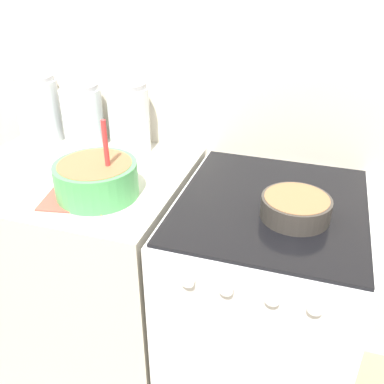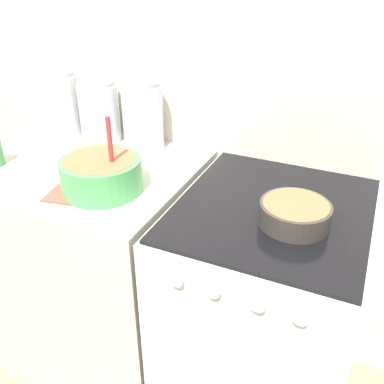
{
  "view_description": "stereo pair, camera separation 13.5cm",
  "coord_description": "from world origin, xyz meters",
  "px_view_note": "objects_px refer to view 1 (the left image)",
  "views": [
    {
      "loc": [
        0.44,
        -0.87,
        1.65
      ],
      "look_at": [
        0.08,
        0.25,
        0.98
      ],
      "focal_mm": 40.0,
      "sensor_mm": 36.0,
      "label": 1
    },
    {
      "loc": [
        0.57,
        -0.82,
        1.65
      ],
      "look_at": [
        0.08,
        0.25,
        0.98
      ],
      "focal_mm": 40.0,
      "sensor_mm": 36.0,
      "label": 2
    }
  ],
  "objects_px": {
    "mixing_bowl": "(96,177)",
    "baking_pan": "(296,207)",
    "storage_jar_middle": "(83,120)",
    "storage_jar_right": "(130,123)",
    "storage_jar_left": "(39,113)",
    "stove": "(261,308)"
  },
  "relations": [
    {
      "from": "mixing_bowl",
      "to": "baking_pan",
      "type": "xyz_separation_m",
      "value": [
        0.64,
        0.06,
        -0.03
      ]
    },
    {
      "from": "storage_jar_middle",
      "to": "storage_jar_right",
      "type": "height_order",
      "value": "storage_jar_right"
    },
    {
      "from": "storage_jar_left",
      "to": "storage_jar_right",
      "type": "height_order",
      "value": "storage_jar_right"
    },
    {
      "from": "baking_pan",
      "to": "storage_jar_right",
      "type": "height_order",
      "value": "storage_jar_right"
    },
    {
      "from": "stove",
      "to": "mixing_bowl",
      "type": "bearing_deg",
      "value": -167.18
    },
    {
      "from": "stove",
      "to": "storage_jar_middle",
      "type": "height_order",
      "value": "storage_jar_middle"
    },
    {
      "from": "storage_jar_middle",
      "to": "baking_pan",
      "type": "bearing_deg",
      "value": -18.98
    },
    {
      "from": "storage_jar_left",
      "to": "stove",
      "type": "bearing_deg",
      "value": -13.11
    },
    {
      "from": "mixing_bowl",
      "to": "storage_jar_middle",
      "type": "bearing_deg",
      "value": 124.91
    },
    {
      "from": "storage_jar_left",
      "to": "storage_jar_middle",
      "type": "xyz_separation_m",
      "value": [
        0.21,
        0.0,
        -0.01
      ]
    },
    {
      "from": "storage_jar_middle",
      "to": "stove",
      "type": "bearing_deg",
      "value": -16.29
    },
    {
      "from": "mixing_bowl",
      "to": "baking_pan",
      "type": "relative_size",
      "value": 1.29
    },
    {
      "from": "stove",
      "to": "storage_jar_right",
      "type": "distance_m",
      "value": 0.88
    },
    {
      "from": "baking_pan",
      "to": "storage_jar_left",
      "type": "xyz_separation_m",
      "value": [
        -1.11,
        0.31,
        0.08
      ]
    },
    {
      "from": "baking_pan",
      "to": "storage_jar_middle",
      "type": "xyz_separation_m",
      "value": [
        -0.9,
        0.31,
        0.07
      ]
    },
    {
      "from": "baking_pan",
      "to": "storage_jar_left",
      "type": "height_order",
      "value": "storage_jar_left"
    },
    {
      "from": "baking_pan",
      "to": "mixing_bowl",
      "type": "bearing_deg",
      "value": -174.8
    },
    {
      "from": "stove",
      "to": "storage_jar_middle",
      "type": "xyz_separation_m",
      "value": [
        -0.82,
        0.24,
        0.58
      ]
    },
    {
      "from": "storage_jar_left",
      "to": "baking_pan",
      "type": "bearing_deg",
      "value": -15.59
    },
    {
      "from": "stove",
      "to": "storage_jar_middle",
      "type": "relative_size",
      "value": 3.63
    },
    {
      "from": "storage_jar_middle",
      "to": "storage_jar_right",
      "type": "xyz_separation_m",
      "value": [
        0.21,
        0.0,
        0.01
      ]
    },
    {
      "from": "mixing_bowl",
      "to": "storage_jar_left",
      "type": "bearing_deg",
      "value": 141.7
    }
  ]
}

